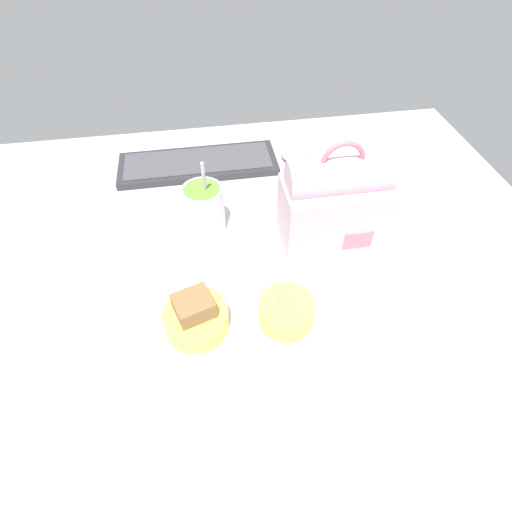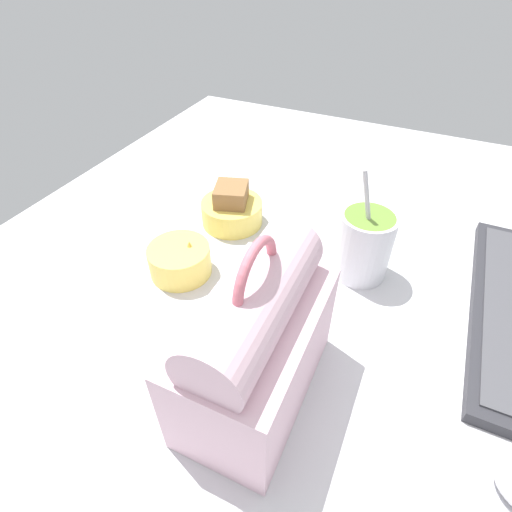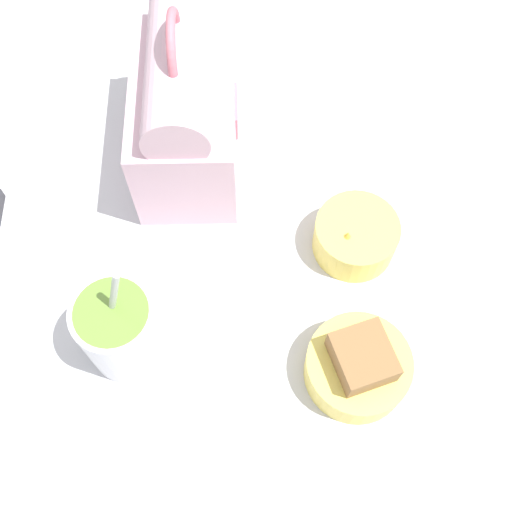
{
  "view_description": "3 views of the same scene",
  "coord_description": "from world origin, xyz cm",
  "px_view_note": "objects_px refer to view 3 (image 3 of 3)",
  "views": [
    {
      "loc": [
        -6.59,
        -56.36,
        63.28
      ],
      "look_at": [
        1.99,
        -4.48,
        7.0
      ],
      "focal_mm": 28.0,
      "sensor_mm": 36.0,
      "label": 1
    },
    {
      "loc": [
        44.44,
        15.22,
        47.12
      ],
      "look_at": [
        1.99,
        -4.48,
        7.0
      ],
      "focal_mm": 28.0,
      "sensor_mm": 36.0,
      "label": 2
    },
    {
      "loc": [
        -29.62,
        -3.83,
        72.64
      ],
      "look_at": [
        1.99,
        -4.48,
        7.0
      ],
      "focal_mm": 45.0,
      "sensor_mm": 36.0,
      "label": 3
    }
  ],
  "objects_px": {
    "bento_bowl_snacks": "(355,236)",
    "bento_bowl_sandwich": "(358,366)",
    "soup_cup": "(121,330)",
    "lunch_bag": "(184,109)"
  },
  "relations": [
    {
      "from": "bento_bowl_snacks",
      "to": "bento_bowl_sandwich",
      "type": "bearing_deg",
      "value": 176.01
    },
    {
      "from": "bento_bowl_sandwich",
      "to": "soup_cup",
      "type": "bearing_deg",
      "value": 81.75
    },
    {
      "from": "soup_cup",
      "to": "bento_bowl_snacks",
      "type": "distance_m",
      "value": 0.29
    },
    {
      "from": "lunch_bag",
      "to": "bento_bowl_sandwich",
      "type": "relative_size",
      "value": 2.03
    },
    {
      "from": "lunch_bag",
      "to": "bento_bowl_sandwich",
      "type": "distance_m",
      "value": 0.36
    },
    {
      "from": "soup_cup",
      "to": "bento_bowl_sandwich",
      "type": "relative_size",
      "value": 1.63
    },
    {
      "from": "bento_bowl_sandwich",
      "to": "bento_bowl_snacks",
      "type": "distance_m",
      "value": 0.16
    },
    {
      "from": "soup_cup",
      "to": "bento_bowl_sandwich",
      "type": "bearing_deg",
      "value": -98.25
    },
    {
      "from": "lunch_bag",
      "to": "soup_cup",
      "type": "relative_size",
      "value": 1.24
    },
    {
      "from": "lunch_bag",
      "to": "soup_cup",
      "type": "xyz_separation_m",
      "value": [
        -0.27,
        0.06,
        -0.03
      ]
    }
  ]
}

